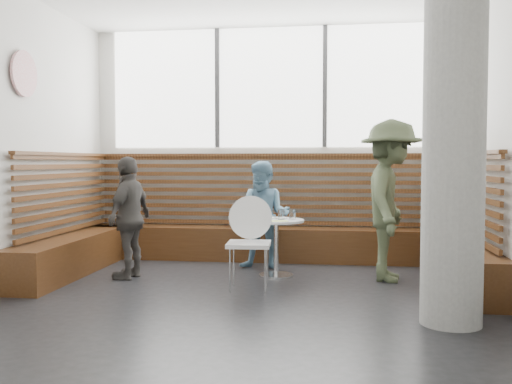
# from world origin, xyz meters

# --- Properties ---
(room) EXTENTS (5.00, 5.00, 3.20)m
(room) POSITION_xyz_m (0.00, 0.00, 1.60)
(room) COLOR silver
(room) RESTS_ON ground
(booth) EXTENTS (5.00, 2.50, 1.44)m
(booth) POSITION_xyz_m (0.00, 1.77, 0.41)
(booth) COLOR #3C210F
(booth) RESTS_ON ground
(concrete_column) EXTENTS (0.50, 0.50, 3.20)m
(concrete_column) POSITION_xyz_m (1.85, -0.60, 1.60)
(concrete_column) COLOR gray
(concrete_column) RESTS_ON ground
(wall_art) EXTENTS (0.03, 0.50, 0.50)m
(wall_art) POSITION_xyz_m (-2.46, 0.40, 2.30)
(wall_art) COLOR white
(wall_art) RESTS_ON room
(cafe_table) EXTENTS (0.65, 0.65, 0.67)m
(cafe_table) POSITION_xyz_m (0.22, 1.18, 0.48)
(cafe_table) COLOR silver
(cafe_table) RESTS_ON ground
(cafe_chair) EXTENTS (0.47, 0.46, 0.98)m
(cafe_chair) POSITION_xyz_m (0.00, 0.52, 0.58)
(cafe_chair) COLOR white
(cafe_chair) RESTS_ON ground
(adult_man) EXTENTS (0.85, 1.27, 1.82)m
(adult_man) POSITION_xyz_m (1.52, 1.12, 0.91)
(adult_man) COLOR #3F4931
(adult_man) RESTS_ON ground
(child_back) EXTENTS (0.72, 0.59, 1.35)m
(child_back) POSITION_xyz_m (0.03, 1.58, 0.68)
(child_back) COLOR #5F89A4
(child_back) RESTS_ON ground
(child_left) EXTENTS (0.47, 0.87, 1.41)m
(child_left) POSITION_xyz_m (-1.45, 0.85, 0.70)
(child_left) COLOR #46423F
(child_left) RESTS_ON ground
(plate_near) EXTENTS (0.20, 0.20, 0.01)m
(plate_near) POSITION_xyz_m (0.11, 1.29, 0.68)
(plate_near) COLOR white
(plate_near) RESTS_ON cafe_table
(plate_far) EXTENTS (0.19, 0.19, 0.01)m
(plate_far) POSITION_xyz_m (0.25, 1.33, 0.68)
(plate_far) COLOR white
(plate_far) RESTS_ON cafe_table
(glass_left) EXTENTS (0.08, 0.08, 0.12)m
(glass_left) POSITION_xyz_m (-0.00, 1.11, 0.73)
(glass_left) COLOR white
(glass_left) RESTS_ON cafe_table
(glass_mid) EXTENTS (0.08, 0.08, 0.12)m
(glass_mid) POSITION_xyz_m (0.27, 1.18, 0.73)
(glass_mid) COLOR white
(glass_mid) RESTS_ON cafe_table
(glass_right) EXTENTS (0.07, 0.07, 0.12)m
(glass_right) POSITION_xyz_m (0.40, 1.23, 0.73)
(glass_right) COLOR white
(glass_right) RESTS_ON cafe_table
(menu_card) EXTENTS (0.24, 0.19, 0.00)m
(menu_card) POSITION_xyz_m (0.26, 1.00, 0.67)
(menu_card) COLOR #A5C64C
(menu_card) RESTS_ON cafe_table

